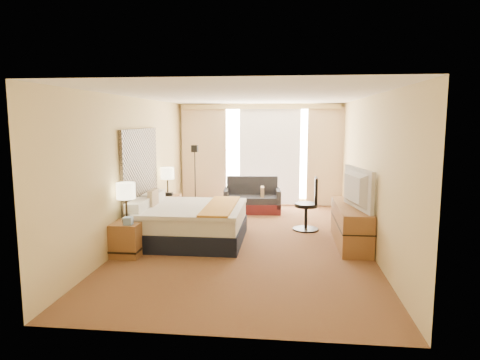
# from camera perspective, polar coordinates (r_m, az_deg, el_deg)

# --- Properties ---
(floor) EXTENTS (4.20, 7.00, 0.02)m
(floor) POSITION_cam_1_polar(r_m,az_deg,el_deg) (7.89, 1.05, -8.11)
(floor) COLOR #501D16
(floor) RESTS_ON ground
(ceiling) EXTENTS (4.20, 7.00, 0.02)m
(ceiling) POSITION_cam_1_polar(r_m,az_deg,el_deg) (7.59, 1.10, 11.09)
(ceiling) COLOR white
(ceiling) RESTS_ON wall_back
(wall_back) EXTENTS (4.20, 0.02, 2.60)m
(wall_back) POSITION_cam_1_polar(r_m,az_deg,el_deg) (11.11, 2.70, 3.42)
(wall_back) COLOR #E0C389
(wall_back) RESTS_ON ground
(wall_front) EXTENTS (4.20, 0.02, 2.60)m
(wall_front) POSITION_cam_1_polar(r_m,az_deg,el_deg) (4.20, -3.24, -4.31)
(wall_front) COLOR #E0C389
(wall_front) RESTS_ON ground
(wall_left) EXTENTS (0.02, 7.00, 2.60)m
(wall_left) POSITION_cam_1_polar(r_m,az_deg,el_deg) (8.10, -13.90, 1.45)
(wall_left) COLOR #E0C389
(wall_left) RESTS_ON ground
(wall_right) EXTENTS (0.02, 7.00, 2.60)m
(wall_right) POSITION_cam_1_polar(r_m,az_deg,el_deg) (7.73, 16.77, 1.05)
(wall_right) COLOR #E0C389
(wall_right) RESTS_ON ground
(headboard) EXTENTS (0.06, 1.85, 1.50)m
(headboard) POSITION_cam_1_polar(r_m,az_deg,el_deg) (8.27, -13.17, 1.47)
(headboard) COLOR black
(headboard) RESTS_ON wall_left
(nightstand_left) EXTENTS (0.45, 0.52, 0.55)m
(nightstand_left) POSITION_cam_1_polar(r_m,az_deg,el_deg) (7.24, -14.77, -7.62)
(nightstand_left) COLOR brown
(nightstand_left) RESTS_ON floor
(nightstand_right) EXTENTS (0.45, 0.52, 0.55)m
(nightstand_right) POSITION_cam_1_polar(r_m,az_deg,el_deg) (9.55, -9.41, -3.67)
(nightstand_right) COLOR brown
(nightstand_right) RESTS_ON floor
(media_dresser) EXTENTS (0.50, 1.80, 0.70)m
(media_dresser) POSITION_cam_1_polar(r_m,az_deg,el_deg) (7.86, 14.54, -5.81)
(media_dresser) COLOR brown
(media_dresser) RESTS_ON floor
(window) EXTENTS (2.30, 0.02, 2.30)m
(window) POSITION_cam_1_polar(r_m,az_deg,el_deg) (11.06, 3.99, 3.49)
(window) COLOR white
(window) RESTS_ON wall_back
(curtains) EXTENTS (4.12, 0.19, 2.56)m
(curtains) POSITION_cam_1_polar(r_m,az_deg,el_deg) (10.99, 2.65, 3.93)
(curtains) COLOR beige
(curtains) RESTS_ON floor
(bed) EXTENTS (1.93, 1.76, 0.94)m
(bed) POSITION_cam_1_polar(r_m,az_deg,el_deg) (7.85, -6.80, -5.67)
(bed) COLOR black
(bed) RESTS_ON floor
(loveseat) EXTENTS (1.39, 0.82, 0.83)m
(loveseat) POSITION_cam_1_polar(r_m,az_deg,el_deg) (10.25, 1.65, -2.75)
(loveseat) COLOR #57181A
(loveseat) RESTS_ON floor
(floor_lamp) EXTENTS (0.20, 0.20, 1.59)m
(floor_lamp) POSITION_cam_1_polar(r_m,az_deg,el_deg) (10.35, -6.03, 2.06)
(floor_lamp) COLOR black
(floor_lamp) RESTS_ON floor
(desk_chair) EXTENTS (0.52, 0.52, 1.07)m
(desk_chair) POSITION_cam_1_polar(r_m,az_deg,el_deg) (8.64, 9.19, -3.55)
(desk_chair) COLOR black
(desk_chair) RESTS_ON floor
(lamp_left) EXTENTS (0.30, 0.30, 0.64)m
(lamp_left) POSITION_cam_1_polar(r_m,az_deg,el_deg) (7.14, -14.98, -1.51)
(lamp_left) COLOR black
(lamp_left) RESTS_ON nightstand_left
(lamp_right) EXTENTS (0.29, 0.29, 0.61)m
(lamp_right) POSITION_cam_1_polar(r_m,az_deg,el_deg) (9.46, -9.67, 0.81)
(lamp_right) COLOR black
(lamp_right) RESTS_ON nightstand_right
(tissue_box) EXTENTS (0.14, 0.14, 0.12)m
(tissue_box) POSITION_cam_1_polar(r_m,az_deg,el_deg) (7.01, -14.68, -5.31)
(tissue_box) COLOR #84A3CC
(tissue_box) RESTS_ON nightstand_left
(telephone) EXTENTS (0.18, 0.14, 0.07)m
(telephone) POSITION_cam_1_polar(r_m,az_deg,el_deg) (9.47, -9.50, -1.87)
(telephone) COLOR black
(telephone) RESTS_ON nightstand_right
(television) EXTENTS (0.41, 1.21, 0.69)m
(television) POSITION_cam_1_polar(r_m,az_deg,el_deg) (7.46, 14.63, -1.09)
(television) COLOR black
(television) RESTS_ON media_dresser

